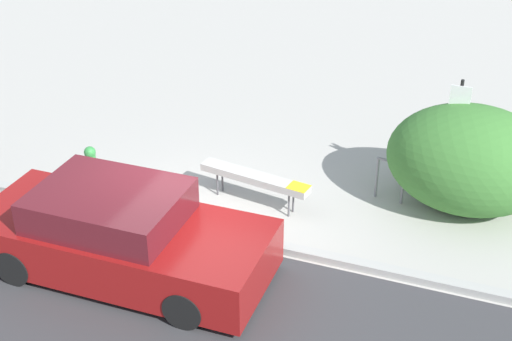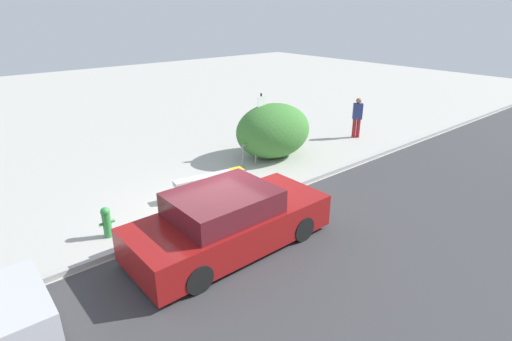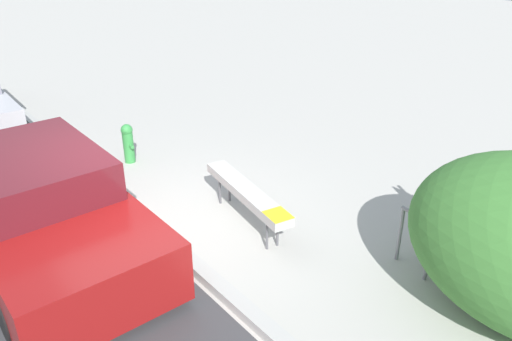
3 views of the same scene
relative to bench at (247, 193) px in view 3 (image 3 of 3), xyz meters
The scene contains 6 objects.
ground_plane 1.48m from the bench, 115.77° to the right, with size 60.00×60.00×0.00m, color #ADAAA3.
curb 1.46m from the bench, 115.77° to the right, with size 60.00×0.20×0.13m.
bench is the anchor object (origin of this frame).
bike_rack 2.45m from the bench, 23.62° to the left, with size 0.55×0.14×0.83m.
fire_hydrant 3.19m from the bench, behind, with size 0.36×0.22×0.77m.
parked_car_near 2.87m from the bench, 115.50° to the right, with size 4.60×1.95×1.41m.
Camera 3 is at (5.75, -2.71, 4.05)m, focal length 35.00 mm.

